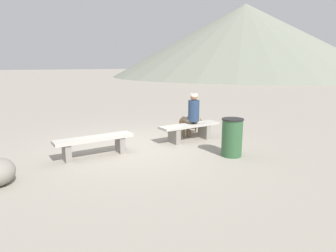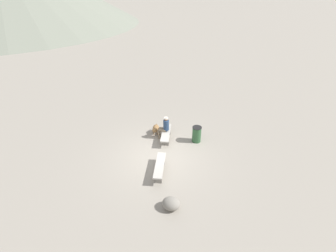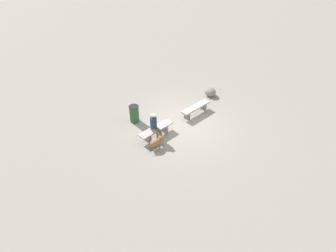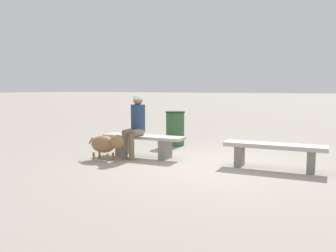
{
  "view_description": "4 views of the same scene",
  "coord_description": "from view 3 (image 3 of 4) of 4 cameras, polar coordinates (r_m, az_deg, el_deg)",
  "views": [
    {
      "loc": [
        -2.95,
        -6.65,
        2.08
      ],
      "look_at": [
        0.89,
        0.06,
        0.44
      ],
      "focal_mm": 31.7,
      "sensor_mm": 36.0,
      "label": 1
    },
    {
      "loc": [
        -9.81,
        -1.81,
        7.74
      ],
      "look_at": [
        1.56,
        -0.19,
        0.81
      ],
      "focal_mm": 27.38,
      "sensor_mm": 36.0,
      "label": 2
    },
    {
      "loc": [
        7.57,
        7.9,
        8.15
      ],
      "look_at": [
        1.12,
        0.33,
        0.65
      ],
      "focal_mm": 29.84,
      "sensor_mm": 36.0,
      "label": 3
    },
    {
      "loc": [
        -2.37,
        6.14,
        1.44
      ],
      "look_at": [
        1.39,
        -1.02,
        0.57
      ],
      "focal_mm": 37.47,
      "sensor_mm": 36.0,
      "label": 4
    }
  ],
  "objects": [
    {
      "name": "bench_right",
      "position": [
        12.74,
        -2.48,
        -0.97
      ],
      "size": [
        1.8,
        0.52,
        0.46
      ],
      "rotation": [
        0.0,
        0.0,
        0.05
      ],
      "color": "gray",
      "rests_on": "ground"
    },
    {
      "name": "seated_person",
      "position": [
        12.37,
        -2.71,
        0.11
      ],
      "size": [
        0.32,
        0.59,
        1.29
      ],
      "rotation": [
        0.0,
        0.0,
        0.0
      ],
      "color": "navy",
      "rests_on": "ground"
    },
    {
      "name": "boulder",
      "position": [
        15.98,
        8.62,
        6.9
      ],
      "size": [
        0.71,
        0.79,
        0.48
      ],
      "primitive_type": "ellipsoid",
      "rotation": [
        0.0,
        0.0,
        4.51
      ],
      "color": "gray",
      "rests_on": "ground"
    },
    {
      "name": "bench_left",
      "position": [
        14.27,
        5.66,
        3.59
      ],
      "size": [
        1.8,
        0.48,
        0.46
      ],
      "rotation": [
        0.0,
        0.0,
        0.05
      ],
      "color": "gray",
      "rests_on": "ground"
    },
    {
      "name": "dog",
      "position": [
        12.11,
        -2.33,
        -3.21
      ],
      "size": [
        0.85,
        0.36,
        0.53
      ],
      "rotation": [
        0.0,
        0.0,
        3.16
      ],
      "color": "olive",
      "rests_on": "ground"
    },
    {
      "name": "trash_bin",
      "position": [
        13.72,
        -6.91,
        2.5
      ],
      "size": [
        0.49,
        0.49,
        0.87
      ],
      "color": "#2D5633",
      "rests_on": "ground"
    },
    {
      "name": "ground",
      "position": [
        13.66,
        2.69,
        0.19
      ],
      "size": [
        210.0,
        210.0,
        0.06
      ],
      "primitive_type": "cube",
      "color": "gray"
    }
  ]
}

